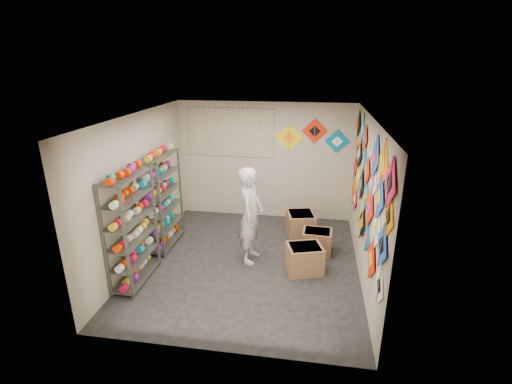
% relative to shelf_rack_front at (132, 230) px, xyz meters
% --- Properties ---
extents(ground, '(4.50, 4.50, 0.00)m').
position_rel_shelf_rack_front_xyz_m(ground, '(1.78, 0.85, -0.95)').
color(ground, black).
extents(room_walls, '(4.50, 4.50, 4.50)m').
position_rel_shelf_rack_front_xyz_m(room_walls, '(1.78, 0.85, 0.69)').
color(room_walls, tan).
rests_on(room_walls, ground).
extents(shelf_rack_front, '(0.40, 1.10, 1.90)m').
position_rel_shelf_rack_front_xyz_m(shelf_rack_front, '(0.00, 0.00, 0.00)').
color(shelf_rack_front, '#4C5147').
rests_on(shelf_rack_front, ground).
extents(shelf_rack_back, '(0.40, 1.10, 1.90)m').
position_rel_shelf_rack_front_xyz_m(shelf_rack_back, '(0.00, 1.30, 0.00)').
color(shelf_rack_back, '#4C5147').
rests_on(shelf_rack_back, ground).
extents(string_spools, '(0.12, 2.36, 0.12)m').
position_rel_shelf_rack_front_xyz_m(string_spools, '(-0.00, 0.65, 0.10)').
color(string_spools, red).
rests_on(string_spools, ground).
extents(kite_wall_display, '(0.05, 4.26, 2.06)m').
position_rel_shelf_rack_front_xyz_m(kite_wall_display, '(3.76, 0.85, 0.69)').
color(kite_wall_display, white).
rests_on(kite_wall_display, room_walls).
extents(back_wall_kites, '(1.64, 0.02, 0.77)m').
position_rel_shelf_rack_front_xyz_m(back_wall_kites, '(2.81, 3.09, 1.01)').
color(back_wall_kites, yellow).
rests_on(back_wall_kites, room_walls).
extents(poster, '(2.00, 0.01, 1.10)m').
position_rel_shelf_rack_front_xyz_m(poster, '(0.98, 3.08, 1.05)').
color(poster, '#664495').
rests_on(poster, room_walls).
extents(shopkeeper, '(0.73, 0.55, 1.80)m').
position_rel_shelf_rack_front_xyz_m(shopkeeper, '(1.81, 0.99, -0.05)').
color(shopkeeper, beige).
rests_on(shopkeeper, ground).
extents(carton_a, '(0.72, 0.65, 0.50)m').
position_rel_shelf_rack_front_xyz_m(carton_a, '(2.82, 0.72, -0.70)').
color(carton_a, olive).
rests_on(carton_a, ground).
extents(carton_b, '(0.58, 0.49, 0.46)m').
position_rel_shelf_rack_front_xyz_m(carton_b, '(3.03, 1.46, -0.72)').
color(carton_b, olive).
rests_on(carton_b, ground).
extents(carton_c, '(0.67, 0.71, 0.53)m').
position_rel_shelf_rack_front_xyz_m(carton_c, '(2.69, 2.11, -0.69)').
color(carton_c, olive).
rests_on(carton_c, ground).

